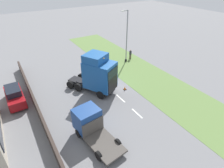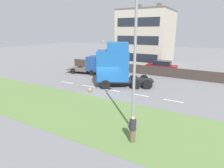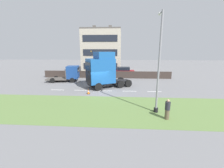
{
  "view_description": "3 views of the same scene",
  "coord_description": "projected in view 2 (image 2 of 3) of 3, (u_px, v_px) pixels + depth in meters",
  "views": [
    {
      "loc": [
        10.29,
        17.46,
        13.1
      ],
      "look_at": [
        0.24,
        0.92,
        1.26
      ],
      "focal_mm": 30.0,
      "sensor_mm": 36.0,
      "label": 1
    },
    {
      "loc": [
        -16.76,
        -10.03,
        6.26
      ],
      "look_at": [
        -2.9,
        -2.27,
        1.66
      ],
      "focal_mm": 30.0,
      "sensor_mm": 36.0,
      "label": 2
    },
    {
      "loc": [
        -18.85,
        -2.87,
        5.29
      ],
      "look_at": [
        -2.21,
        -1.77,
        1.43
      ],
      "focal_mm": 24.0,
      "sensor_mm": 36.0,
      "label": 3
    }
  ],
  "objects": [
    {
      "name": "lorry_cab",
      "position": [
        115.0,
        65.0,
        21.0
      ],
      "size": [
        5.2,
        6.55,
        5.12
      ],
      "rotation": [
        0.0,
        0.0,
        0.51
      ],
      "color": "black",
      "rests_on": "ground"
    },
    {
      "name": "building_block",
      "position": [
        147.0,
        38.0,
        34.25
      ],
      "size": [
        9.38,
        8.36,
        10.78
      ],
      "color": "#B7AD99",
      "rests_on": "ground"
    },
    {
      "name": "flatbed_truck",
      "position": [
        92.0,
        65.0,
        27.44
      ],
      "size": [
        2.88,
        5.52,
        2.61
      ],
      "rotation": [
        0.0,
        0.0,
        3.28
      ],
      "color": "navy",
      "rests_on": "ground"
    },
    {
      "name": "parked_car",
      "position": [
        162.0,
        67.0,
        27.76
      ],
      "size": [
        1.93,
        4.45,
        1.94
      ],
      "rotation": [
        0.0,
        0.0,
        0.02
      ],
      "color": "maroon",
      "rests_on": "ground"
    },
    {
      "name": "lane_markings",
      "position": [
        112.0,
        90.0,
        20.17
      ],
      "size": [
        0.16,
        14.6,
        0.0
      ],
      "color": "white",
      "rests_on": "ground"
    },
    {
      "name": "pedestrian",
      "position": [
        133.0,
        130.0,
        10.67
      ],
      "size": [
        0.39,
        0.39,
        1.62
      ],
      "color": "brown",
      "rests_on": "ground"
    },
    {
      "name": "lamp_post",
      "position": [
        135.0,
        73.0,
        11.25
      ],
      "size": [
        1.3,
        0.36,
        8.19
      ],
      "color": "black",
      "rests_on": "ground"
    },
    {
      "name": "traffic_cone_lead",
      "position": [
        90.0,
        89.0,
        19.67
      ],
      "size": [
        0.36,
        0.36,
        0.58
      ],
      "color": "black",
      "rests_on": "ground"
    },
    {
      "name": "ground_plane",
      "position": [
        107.0,
        89.0,
        20.49
      ],
      "size": [
        120.0,
        120.0,
        0.0
      ],
      "primitive_type": "plane",
      "color": "slate",
      "rests_on": "ground"
    },
    {
      "name": "boundary_wall",
      "position": [
        138.0,
        69.0,
        27.86
      ],
      "size": [
        0.25,
        24.0,
        1.31
      ],
      "color": "#382D28",
      "rests_on": "ground"
    },
    {
      "name": "grass_verge",
      "position": [
        70.0,
        109.0,
        15.46
      ],
      "size": [
        7.0,
        44.0,
        0.01
      ],
      "color": "#607F42",
      "rests_on": "ground"
    }
  ]
}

